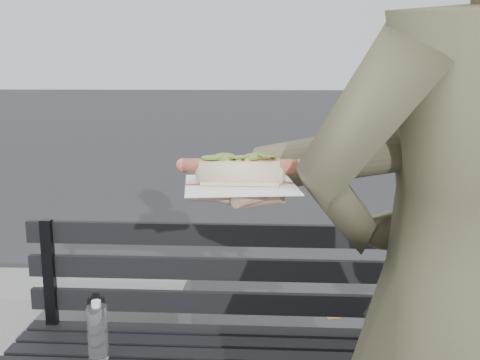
# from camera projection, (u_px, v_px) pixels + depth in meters

# --- Properties ---
(park_bench) EXTENTS (1.50, 0.44, 0.88)m
(park_bench) POSITION_uv_depth(u_px,v_px,m) (226.00, 332.00, 1.93)
(park_bench) COLOR black
(park_bench) RESTS_ON ground
(concrete_block) EXTENTS (1.20, 0.40, 0.40)m
(concrete_block) POSITION_uv_depth(u_px,v_px,m) (63.00, 322.00, 2.74)
(concrete_block) COLOR slate
(concrete_block) RESTS_ON ground
(person) EXTENTS (0.82, 0.70, 1.89)m
(person) POSITION_uv_depth(u_px,v_px,m) (455.00, 314.00, 1.09)
(person) COLOR #4C4533
(person) RESTS_ON ground
(held_hotdog) EXTENTS (0.64, 0.30, 0.20)m
(held_hotdog) POSITION_uv_depth(u_px,v_px,m) (351.00, 157.00, 1.02)
(held_hotdog) COLOR #4C4533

